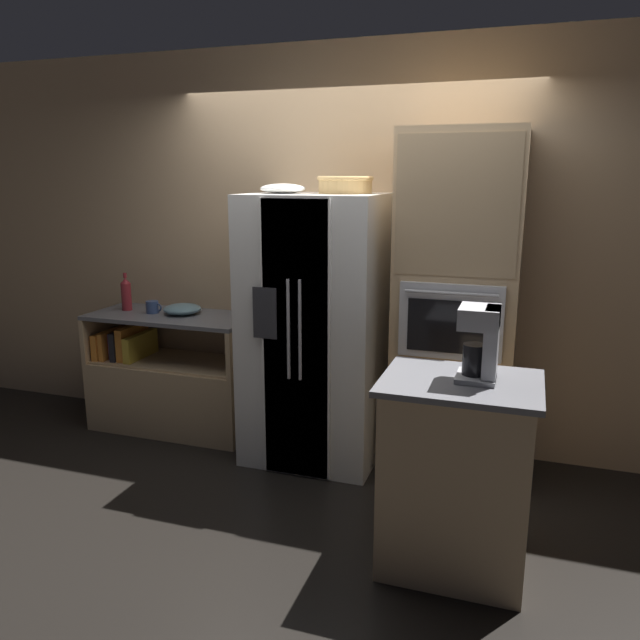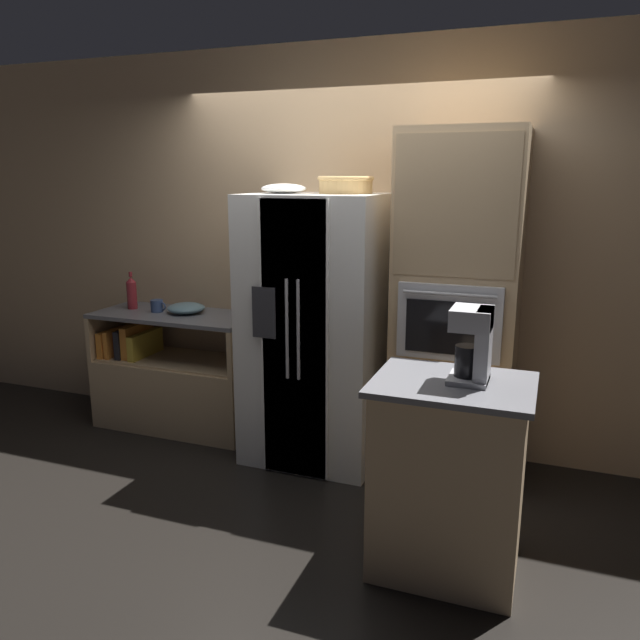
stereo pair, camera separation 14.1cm
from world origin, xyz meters
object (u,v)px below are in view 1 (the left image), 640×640
Objects in this scene: wicker_basket at (345,184)px; mixing_bowl at (182,309)px; coffee_maker at (483,340)px; refrigerator at (315,329)px; bottle_tall at (126,294)px; wall_oven at (457,307)px; mug at (153,307)px; fruit_bowl at (283,188)px.

mixing_bowl is at bearing 176.39° from wicker_basket.
coffee_maker is at bearing -46.49° from wicker_basket.
bottle_tall is at bearing 175.17° from refrigerator.
wall_oven is 2.27m from mug.
bottle_tall reaches higher than mug.
wall_oven is at bearing 5.33° from fruit_bowl.
coffee_maker is (1.37, -0.94, -0.66)m from fruit_bowl.
wall_oven is 7.79× the size of mixing_bowl.
mixing_bowl is (-2.03, 0.06, -0.16)m from wall_oven.
fruit_bowl is (-0.21, -0.02, 0.93)m from refrigerator.
wall_oven is 6.22× the size of coffee_maker.
fruit_bowl reaches higher than mug.
wall_oven is 1.06m from wicker_basket.
fruit_bowl is at bearing -6.47° from mug.
wicker_basket is at bearing 19.63° from refrigerator.
mixing_bowl is 0.80× the size of coffee_maker.
wicker_basket is at bearing -1.49° from mug.
refrigerator is 1.53m from coffee_maker.
coffee_maker is at bearing -39.76° from refrigerator.
wicker_basket is 1.24× the size of fruit_bowl.
bottle_tall is at bearing -178.58° from mixing_bowl.
wicker_basket reaches higher than mug.
fruit_bowl is 2.29× the size of mug.
coffee_maker is at bearing -21.78° from bottle_tall.
wicker_basket is at bearing -178.62° from wall_oven.
mixing_bowl is 2.54m from coffee_maker.
refrigerator is at bearing 6.18° from fruit_bowl.
refrigerator reaches higher than coffee_maker.
mixing_bowl is at bearing 153.92° from coffee_maker.
wicker_basket reaches higher than bottle_tall.
mug is at bearing 178.51° from wicker_basket.
fruit_bowl is at bearing -174.67° from wall_oven.
refrigerator is at bearing -4.47° from mug.
wicker_basket is at bearing -3.61° from mixing_bowl.
refrigerator is 0.96m from fruit_bowl.
wicker_basket is 0.41m from fruit_bowl.
mug is (-1.52, 0.04, -0.92)m from wicker_basket.
bottle_tall is at bearing 177.75° from wicker_basket.
refrigerator is 6.15× the size of fruit_bowl.
coffee_maker reaches higher than bottle_tall.
wicker_basket is 1.29× the size of mixing_bowl.
mug reaches higher than mixing_bowl.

